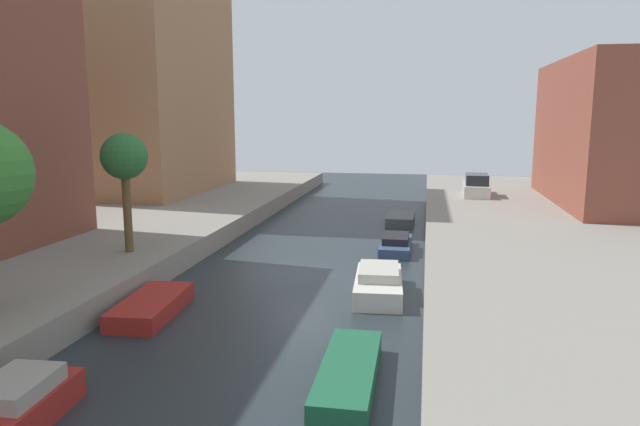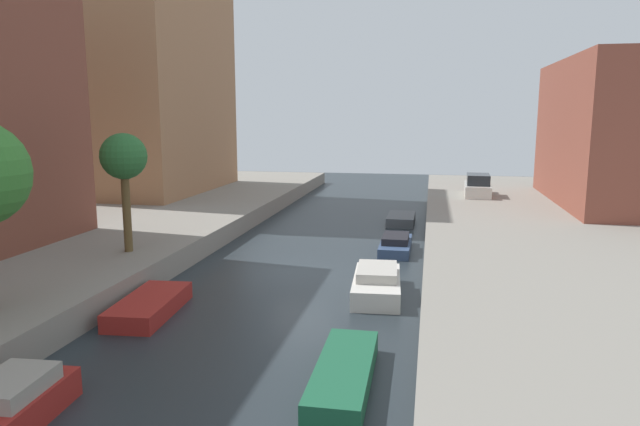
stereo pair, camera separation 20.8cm
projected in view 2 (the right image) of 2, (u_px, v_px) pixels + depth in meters
ground_plane at (302, 273)px, 23.87m from camera, size 84.00×84.00×0.00m
apartment_tower_far at (137, 52)px, 41.24m from camera, size 10.00×13.81×20.08m
street_tree_2 at (124, 159)px, 22.88m from camera, size 1.86×1.86×4.84m
parked_car at (478, 187)px, 39.67m from camera, size 1.86×4.42×1.52m
moored_boat_left_1 at (8, 407)px, 12.04m from camera, size 1.69×3.35×1.06m
moored_boat_left_2 at (149, 306)px, 18.94m from camera, size 1.91×3.93×0.59m
moored_boat_right_1 at (344, 374)px, 13.95m from camera, size 1.38×4.45×0.57m
moored_boat_right_2 at (377, 283)px, 20.93m from camera, size 1.95×4.15×1.05m
moored_boat_right_3 at (396, 244)px, 27.71m from camera, size 1.44×3.89×0.82m
moored_boat_right_4 at (401, 219)px, 34.79m from camera, size 1.63×3.29×0.55m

